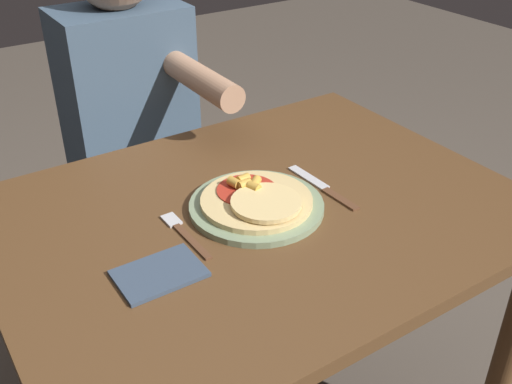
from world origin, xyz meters
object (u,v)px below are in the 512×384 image
object	(u,v)px
pizza	(257,199)
dining_table	(259,257)
knife	(324,188)
fork	(183,232)
plate	(256,206)
person_diner	(132,121)

from	to	relation	value
pizza	dining_table	bearing A→B (deg)	12.97
dining_table	knife	distance (m)	0.21
pizza	fork	distance (m)	0.17
dining_table	pizza	world-z (taller)	pizza
dining_table	pizza	size ratio (longest dim) A/B	4.64
dining_table	pizza	bearing A→B (deg)	-167.03
plate	pizza	xyz separation A→B (m)	(0.00, -0.00, 0.02)
plate	knife	xyz separation A→B (m)	(0.17, -0.01, -0.00)
person_diner	pizza	bearing A→B (deg)	-89.85
dining_table	knife	world-z (taller)	knife
dining_table	fork	world-z (taller)	fork
pizza	fork	bearing A→B (deg)	177.67
pizza	person_diner	distance (m)	0.66
person_diner	dining_table	bearing A→B (deg)	-89.18
knife	person_diner	xyz separation A→B (m)	(-0.17, 0.67, -0.05)
pizza	knife	world-z (taller)	pizza
knife	person_diner	world-z (taller)	person_diner
pizza	fork	xyz separation A→B (m)	(-0.17, 0.01, -0.02)
fork	knife	xyz separation A→B (m)	(0.33, -0.02, -0.00)
plate	pizza	world-z (taller)	pizza
dining_table	plate	distance (m)	0.13
plate	pizza	distance (m)	0.02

